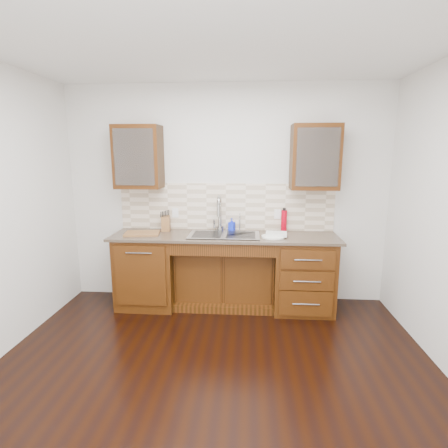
# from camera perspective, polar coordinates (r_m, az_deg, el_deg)

# --- Properties ---
(ground) EXTENTS (4.00, 3.50, 0.10)m
(ground) POSITION_cam_1_polar(r_m,az_deg,el_deg) (3.27, -1.96, -24.52)
(ground) COLOR black
(ceiling) EXTENTS (4.00, 3.50, 0.10)m
(ceiling) POSITION_cam_1_polar(r_m,az_deg,el_deg) (2.79, -2.41, 29.85)
(ceiling) COLOR white
(ceiling) RESTS_ON wall_back
(wall_back) EXTENTS (4.00, 0.10, 2.70)m
(wall_back) POSITION_cam_1_polar(r_m,az_deg,el_deg) (4.47, 0.37, 4.80)
(wall_back) COLOR silver
(wall_back) RESTS_ON ground
(wall_front) EXTENTS (4.00, 0.10, 2.70)m
(wall_front) POSITION_cam_1_polar(r_m,az_deg,el_deg) (1.02, -13.97, -19.67)
(wall_front) COLOR silver
(wall_front) RESTS_ON ground
(base_cabinet_left) EXTENTS (0.70, 0.62, 0.88)m
(base_cabinet_left) POSITION_cam_1_polar(r_m,az_deg,el_deg) (4.49, -12.25, -7.37)
(base_cabinet_left) COLOR #593014
(base_cabinet_left) RESTS_ON ground
(base_cabinet_center) EXTENTS (1.20, 0.44, 0.70)m
(base_cabinet_center) POSITION_cam_1_polar(r_m,az_deg,el_deg) (4.44, 0.12, -8.55)
(base_cabinet_center) COLOR #593014
(base_cabinet_center) RESTS_ON ground
(base_cabinet_right) EXTENTS (0.70, 0.62, 0.88)m
(base_cabinet_right) POSITION_cam_1_polar(r_m,az_deg,el_deg) (4.36, 12.71, -7.95)
(base_cabinet_right) COLOR #593014
(base_cabinet_right) RESTS_ON ground
(countertop) EXTENTS (2.70, 0.65, 0.03)m
(countertop) POSITION_cam_1_polar(r_m,az_deg,el_deg) (4.18, 0.02, -2.01)
(countertop) COLOR #84705B
(countertop) RESTS_ON base_cabinet_left
(backsplash) EXTENTS (2.70, 0.02, 0.59)m
(backsplash) POSITION_cam_1_polar(r_m,az_deg,el_deg) (4.43, 0.32, 2.84)
(backsplash) COLOR beige
(backsplash) RESTS_ON wall_back
(sink) EXTENTS (0.84, 0.46, 0.19)m
(sink) POSITION_cam_1_polar(r_m,az_deg,el_deg) (4.18, 0.01, -2.99)
(sink) COLOR #9E9EA5
(sink) RESTS_ON countertop
(faucet) EXTENTS (0.04, 0.04, 0.40)m
(faucet) POSITION_cam_1_polar(r_m,az_deg,el_deg) (4.35, -0.69, 1.42)
(faucet) COLOR #999993
(faucet) RESTS_ON countertop
(filter_tap) EXTENTS (0.02, 0.02, 0.24)m
(filter_tap) POSITION_cam_1_polar(r_m,az_deg,el_deg) (4.36, 2.60, 0.36)
(filter_tap) COLOR #999993
(filter_tap) RESTS_ON countertop
(upper_cabinet_left) EXTENTS (0.55, 0.34, 0.75)m
(upper_cabinet_left) POSITION_cam_1_polar(r_m,az_deg,el_deg) (4.42, -13.78, 10.57)
(upper_cabinet_left) COLOR #593014
(upper_cabinet_left) RESTS_ON wall_back
(upper_cabinet_right) EXTENTS (0.55, 0.34, 0.75)m
(upper_cabinet_right) POSITION_cam_1_polar(r_m,az_deg,el_deg) (4.28, 14.61, 10.51)
(upper_cabinet_right) COLOR #593014
(upper_cabinet_right) RESTS_ON wall_back
(outlet_left) EXTENTS (0.08, 0.01, 0.12)m
(outlet_left) POSITION_cam_1_polar(r_m,az_deg,el_deg) (4.52, -7.95, 1.81)
(outlet_left) COLOR white
(outlet_left) RESTS_ON backsplash
(outlet_right) EXTENTS (0.08, 0.01, 0.12)m
(outlet_right) POSITION_cam_1_polar(r_m,az_deg,el_deg) (4.43, 8.72, 1.60)
(outlet_right) COLOR white
(outlet_right) RESTS_ON backsplash
(soap_bottle) EXTENTS (0.09, 0.09, 0.16)m
(soap_bottle) POSITION_cam_1_polar(r_m,az_deg,el_deg) (4.41, 1.28, -0.07)
(soap_bottle) COLOR #132AE8
(soap_bottle) RESTS_ON countertop
(water_bottle) EXTENTS (0.07, 0.07, 0.26)m
(water_bottle) POSITION_cam_1_polar(r_m,az_deg,el_deg) (4.42, 9.76, 0.51)
(water_bottle) COLOR #B30013
(water_bottle) RESTS_ON countertop
(plate) EXTENTS (0.29, 0.29, 0.02)m
(plate) POSITION_cam_1_polar(r_m,az_deg,el_deg) (4.11, 8.02, -2.06)
(plate) COLOR white
(plate) RESTS_ON countertop
(dish_towel) EXTENTS (0.26, 0.20, 0.04)m
(dish_towel) POSITION_cam_1_polar(r_m,az_deg,el_deg) (4.13, 8.53, -1.62)
(dish_towel) COLOR silver
(dish_towel) RESTS_ON plate
(knife_block) EXTENTS (0.12, 0.18, 0.18)m
(knife_block) POSITION_cam_1_polar(r_m,az_deg,el_deg) (4.47, -9.47, 0.10)
(knife_block) COLOR #A26F52
(knife_block) RESTS_ON countertop
(cutting_board) EXTENTS (0.44, 0.34, 0.02)m
(cutting_board) POSITION_cam_1_polar(r_m,az_deg,el_deg) (4.34, -13.21, -1.48)
(cutting_board) COLOR #9B5531
(cutting_board) RESTS_ON countertop
(cup_left_a) EXTENTS (0.13, 0.13, 0.10)m
(cup_left_a) POSITION_cam_1_polar(r_m,az_deg,el_deg) (4.44, -14.69, 9.87)
(cup_left_a) COLOR white
(cup_left_a) RESTS_ON upper_cabinet_left
(cup_left_b) EXTENTS (0.11, 0.11, 0.09)m
(cup_left_b) POSITION_cam_1_polar(r_m,az_deg,el_deg) (4.38, -12.27, 9.94)
(cup_left_b) COLOR white
(cup_left_b) RESTS_ON upper_cabinet_left
(cup_right_a) EXTENTS (0.14, 0.14, 0.09)m
(cup_right_a) POSITION_cam_1_polar(r_m,az_deg,el_deg) (4.26, 12.94, 9.86)
(cup_right_a) COLOR silver
(cup_right_a) RESTS_ON upper_cabinet_right
(cup_right_b) EXTENTS (0.14, 0.14, 0.10)m
(cup_right_b) POSITION_cam_1_polar(r_m,az_deg,el_deg) (4.29, 15.35, 9.83)
(cup_right_b) COLOR white
(cup_right_b) RESTS_ON upper_cabinet_right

